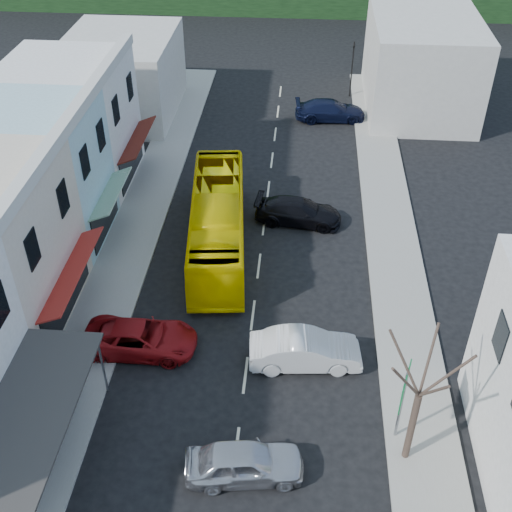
{
  "coord_description": "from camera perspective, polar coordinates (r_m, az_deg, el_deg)",
  "views": [
    {
      "loc": [
        2.05,
        -19.64,
        21.79
      ],
      "look_at": [
        0.0,
        6.0,
        2.2
      ],
      "focal_mm": 45.0,
      "sensor_mm": 36.0,
      "label": 1
    }
  ],
  "objects": [
    {
      "name": "direction_sign",
      "position": [
        26.38,
        12.75,
        -12.89
      ],
      "size": [
        1.14,
        1.83,
        3.83
      ],
      "primitive_type": null,
      "rotation": [
        0.0,
        0.0,
        -0.29
      ],
      "color": "#095F2A",
      "rests_on": "ground"
    },
    {
      "name": "sidewalk_left",
      "position": [
        37.97,
        -10.87,
        1.64
      ],
      "size": [
        3.0,
        52.0,
        0.15
      ],
      "primitive_type": "cube",
      "color": "gray",
      "rests_on": "ground"
    },
    {
      "name": "car_silver",
      "position": [
        25.67,
        -1.04,
        -17.95
      ],
      "size": [
        4.61,
        2.39,
        1.4
      ],
      "primitive_type": "imported",
      "rotation": [
        0.0,
        0.0,
        1.71
      ],
      "color": "#BBBBC0",
      "rests_on": "ground"
    },
    {
      "name": "car_black_near",
      "position": [
        38.42,
        3.79,
        3.91
      ],
      "size": [
        4.67,
        2.32,
        1.4
      ],
      "primitive_type": "imported",
      "rotation": [
        0.0,
        0.0,
        1.46
      ],
      "color": "black",
      "rests_on": "ground"
    },
    {
      "name": "ground",
      "position": [
        29.41,
        -0.95,
        -10.53
      ],
      "size": [
        120.0,
        120.0,
        0.0
      ],
      "primitive_type": "plane",
      "color": "black",
      "rests_on": "ground"
    },
    {
      "name": "distant_block_left",
      "position": [
        52.21,
        -11.8,
        15.44
      ],
      "size": [
        8.0,
        10.0,
        6.0
      ],
      "primitive_type": "cube",
      "color": "#B7B2A8",
      "rests_on": "ground"
    },
    {
      "name": "car_white",
      "position": [
        29.48,
        4.38,
        -8.53
      ],
      "size": [
        4.54,
        2.18,
        1.4
      ],
      "primitive_type": "imported",
      "rotation": [
        0.0,
        0.0,
        1.66
      ],
      "color": "silver",
      "rests_on": "ground"
    },
    {
      "name": "distant_block_right",
      "position": [
        53.66,
        14.47,
        16.23
      ],
      "size": [
        8.0,
        12.0,
        7.0
      ],
      "primitive_type": "cube",
      "color": "#B7B2A8",
      "rests_on": "ground"
    },
    {
      "name": "car_navy_far",
      "position": [
        51.1,
        6.6,
        12.67
      ],
      "size": [
        4.65,
        2.24,
        1.4
      ],
      "primitive_type": "imported",
      "rotation": [
        0.0,
        0.0,
        1.66
      ],
      "color": "black",
      "rests_on": "ground"
    },
    {
      "name": "car_red",
      "position": [
        30.5,
        -10.21,
        -7.23
      ],
      "size": [
        4.61,
        1.93,
        1.4
      ],
      "primitive_type": "imported",
      "rotation": [
        0.0,
        0.0,
        1.56
      ],
      "color": "maroon",
      "rests_on": "ground"
    },
    {
      "name": "sidewalk_right",
      "position": [
        37.15,
        12.11,
        0.56
      ],
      "size": [
        3.0,
        52.0,
        0.15
      ],
      "primitive_type": "cube",
      "color": "gray",
      "rests_on": "ground"
    },
    {
      "name": "street_tree",
      "position": [
        24.47,
        14.28,
        -11.93
      ],
      "size": [
        3.65,
        3.65,
        7.42
      ],
      "primitive_type": null,
      "rotation": [
        0.0,
        0.0,
        -0.3
      ],
      "color": "#35271F",
      "rests_on": "ground"
    },
    {
      "name": "bus",
      "position": [
        35.87,
        -3.41,
        2.86
      ],
      "size": [
        3.69,
        11.8,
        3.1
      ],
      "primitive_type": "imported",
      "rotation": [
        0.0,
        0.0,
        0.1
      ],
      "color": "#FEDD01",
      "rests_on": "ground"
    },
    {
      "name": "traffic_signal",
      "position": [
        54.86,
        8.52,
        16.07
      ],
      "size": [
        0.89,
        1.13,
        4.58
      ],
      "primitive_type": null,
      "rotation": [
        0.0,
        0.0,
        2.89
      ],
      "color": "black",
      "rests_on": "ground"
    },
    {
      "name": "pedestrian_left",
      "position": [
        30.29,
        -16.01,
        -7.93
      ],
      "size": [
        0.56,
        0.69,
        1.7
      ],
      "primitive_type": "imported",
      "rotation": [
        0.0,
        0.0,
        1.26
      ],
      "color": "black",
      "rests_on": "sidewalk_left"
    }
  ]
}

